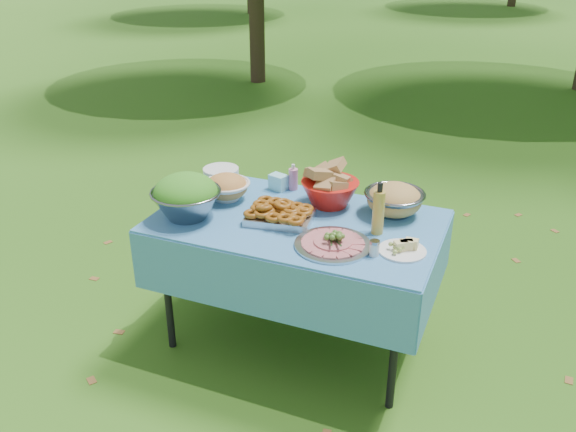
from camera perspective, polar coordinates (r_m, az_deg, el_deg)
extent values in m
plane|color=#163B0A|center=(3.55, 0.77, -11.43)|extent=(80.00, 80.00, 0.00)
cube|color=#7AC3EC|center=(3.33, 0.81, -6.23)|extent=(1.46, 0.86, 0.76)
cylinder|color=white|center=(3.59, -6.28, 3.77)|extent=(0.26, 0.26, 0.09)
cube|color=#93EBF2|center=(3.49, -0.91, 3.20)|extent=(0.11, 0.10, 0.09)
cylinder|color=pink|center=(3.47, 0.50, 3.69)|extent=(0.06, 0.06, 0.15)
cube|color=#BDBDC1|center=(3.12, -0.75, 0.20)|extent=(0.36, 0.28, 0.08)
cylinder|color=#B5B9BC|center=(2.88, 4.24, -2.07)|extent=(0.41, 0.41, 0.08)
cylinder|color=gold|center=(2.98, 8.48, 0.71)|extent=(0.08, 0.08, 0.27)
cylinder|color=white|center=(2.88, 10.68, -2.76)|extent=(0.28, 0.28, 0.06)
cylinder|color=white|center=(2.83, 8.09, -2.98)|extent=(0.06, 0.06, 0.08)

